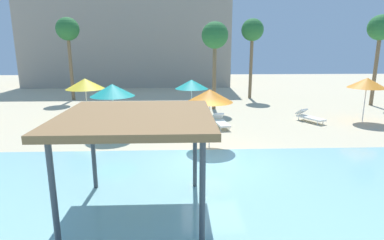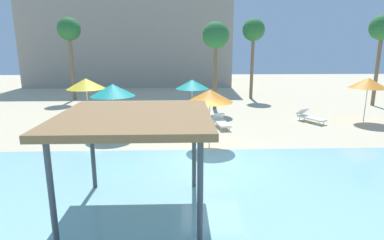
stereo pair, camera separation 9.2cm
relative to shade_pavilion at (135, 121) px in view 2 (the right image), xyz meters
name	(u,v)px [view 2 (the right image)]	position (x,y,z in m)	size (l,w,h in m)	color
ground_plane	(212,162)	(2.45, 3.86, -2.67)	(80.00, 80.00, 0.00)	beige
lagoon_water	(233,240)	(2.45, -1.39, -2.65)	(44.00, 13.50, 0.04)	#8CC6CC
shade_pavilion	(135,121)	(0.00, 0.00, 0.00)	(3.98, 3.98, 2.86)	#42474C
beach_umbrella_teal_1	(113,90)	(-2.28, 8.07, -0.29)	(2.26, 2.26, 2.70)	silver
beach_umbrella_yellow_2	(86,84)	(-4.80, 12.05, -0.42)	(2.43, 2.43, 2.59)	silver
beach_umbrella_teal_3	(192,84)	(1.91, 11.17, -0.37)	(2.04, 2.04, 2.59)	silver
beach_umbrella_orange_4	(210,96)	(2.52, 5.95, -0.28)	(2.12, 2.12, 2.69)	silver
beach_umbrella_orange_5	(368,83)	(12.53, 10.49, -0.26)	(2.23, 2.23, 2.72)	silver
lounge_chair_1	(309,117)	(9.16, 10.62, -2.34)	(1.40, 1.96, 0.74)	white
lounge_chair_2	(221,121)	(3.53, 9.54, -2.34)	(0.87, 1.96, 0.74)	white
palm_tree_0	(216,37)	(3.72, 14.87, 2.50)	(1.90, 1.90, 6.28)	brown
palm_tree_1	(254,32)	(7.49, 19.69, 3.08)	(1.90, 1.90, 6.89)	brown
palm_tree_2	(382,30)	(16.35, 15.88, 3.08)	(1.90, 1.90, 6.89)	brown
palm_tree_3	(69,31)	(-8.07, 19.42, 3.10)	(1.90, 1.90, 6.91)	brown
hotel_block_0	(133,26)	(-4.73, 33.08, 4.37)	(23.33, 11.85, 14.09)	#9E9384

